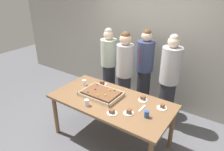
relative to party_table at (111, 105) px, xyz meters
name	(u,v)px	position (x,y,z in m)	size (l,w,h in m)	color
ground_plane	(111,139)	(0.00, 0.00, -0.70)	(12.00, 12.00, 0.00)	#5B5B60
interior_back_panel	(156,35)	(0.00, 1.60, 0.80)	(8.00, 0.12, 3.00)	#9E998E
party_table	(111,105)	(0.00, 0.00, 0.00)	(1.95, 0.97, 0.79)	brown
sheet_cake	(101,94)	(-0.21, 0.02, 0.12)	(0.64, 0.45, 0.10)	beige
plated_slice_near_left	(162,107)	(0.75, 0.24, 0.10)	(0.15, 0.15, 0.06)	white
plated_slice_near_right	(143,99)	(0.42, 0.28, 0.11)	(0.15, 0.15, 0.07)	white
plated_slice_far_left	(112,112)	(0.22, -0.29, 0.10)	(0.15, 0.15, 0.06)	white
plated_slice_far_right	(102,83)	(-0.43, 0.35, 0.11)	(0.15, 0.15, 0.07)	white
plated_slice_center_front	(129,112)	(0.42, -0.16, 0.11)	(0.15, 0.15, 0.07)	white
drink_cup_nearest	(87,103)	(-0.21, -0.34, 0.13)	(0.07, 0.07, 0.10)	white
drink_cup_middle	(147,114)	(0.66, -0.09, 0.13)	(0.07, 0.07, 0.10)	#2D5199
drink_cup_far_end	(84,83)	(-0.69, 0.15, 0.13)	(0.07, 0.07, 0.10)	white
cake_server_utensil	(142,108)	(0.52, 0.07, 0.09)	(0.03, 0.20, 0.01)	silver
person_serving_front	(144,70)	(-0.01, 1.19, 0.18)	(0.33, 0.33, 1.70)	#28282D
person_green_shirt_behind	(109,65)	(-0.76, 1.02, 0.16)	(0.33, 0.33, 1.66)	#28282D
person_striped_tie_right	(169,81)	(0.58, 0.97, 0.20)	(0.34, 0.34, 1.73)	#28282D
person_far_right_suit	(125,73)	(-0.24, 0.79, 0.20)	(0.31, 0.31, 1.70)	#28282D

